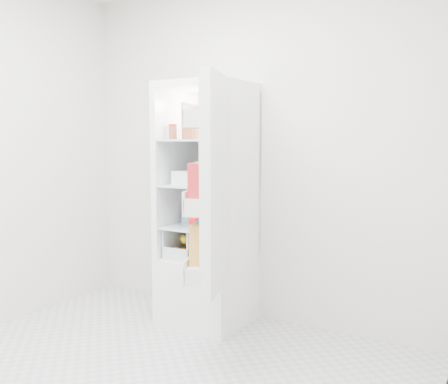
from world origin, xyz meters
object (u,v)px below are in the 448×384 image
Objects in this scene: refrigerator at (211,235)px; red_cabbage at (211,213)px; fridge_door at (212,188)px; mushroom_bowl at (190,219)px.

refrigerator is 10.58× the size of red_cabbage.
refrigerator is at bearing 12.74° from fridge_door.
red_cabbage is 1.28× the size of mushroom_bowl.
fridge_door is (0.41, -0.62, 0.43)m from refrigerator.
mushroom_bowl is 0.87m from fridge_door.
red_cabbage is 0.78m from fridge_door.
refrigerator is 0.20m from mushroom_bowl.
fridge_door is at bearing -57.19° from red_cabbage.
refrigerator is at bearing 13.51° from mushroom_bowl.
fridge_door reaches higher than mushroom_bowl.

